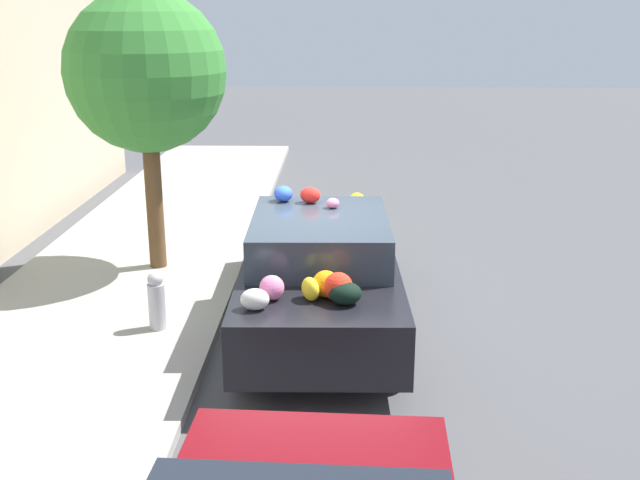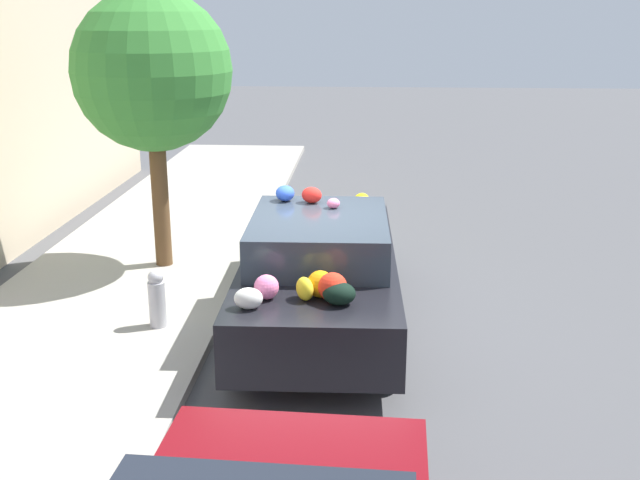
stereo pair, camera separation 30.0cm
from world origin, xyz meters
TOP-DOWN VIEW (x-y plane):
  - ground_plane at (0.00, 0.00)m, footprint 60.00×60.00m
  - sidewalk_curb at (0.00, 2.70)m, footprint 24.00×3.20m
  - street_tree at (1.85, 2.32)m, footprint 2.20×2.20m
  - fire_hydrant at (-0.38, 1.79)m, footprint 0.20×0.20m
  - art_car at (-0.04, -0.10)m, footprint 4.49×1.87m

SIDE VIEW (x-z plane):
  - ground_plane at x=0.00m, z-range 0.00..0.00m
  - sidewalk_curb at x=0.00m, z-range 0.00..0.12m
  - fire_hydrant at x=-0.38m, z-range 0.11..0.81m
  - art_car at x=-0.04m, z-range -0.06..1.57m
  - street_tree at x=1.85m, z-range 0.94..4.82m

